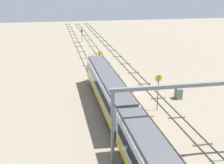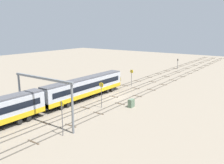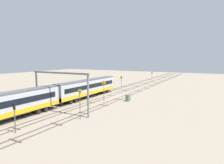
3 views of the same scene
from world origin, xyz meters
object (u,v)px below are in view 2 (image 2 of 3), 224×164
signal_light_trackside_approach (178,62)px  speed_sign_mid_trackside (132,75)px  speed_sign_far_trackside (62,114)px  speed_sign_near_foreground (101,91)px  overhead_gantry (43,90)px  relay_cabinet (131,103)px

signal_light_trackside_approach → speed_sign_mid_trackside: bearing=-179.9°
signal_light_trackside_approach → speed_sign_far_trackside: bearing=-173.0°
speed_sign_mid_trackside → speed_sign_near_foreground: bearing=-166.0°
overhead_gantry → relay_cabinet: bearing=-24.2°
overhead_gantry → speed_sign_mid_trackside: 32.73m
speed_sign_near_foreground → relay_cabinet: bearing=-52.3°
overhead_gantry → speed_sign_mid_trackside: (32.51, 2.60, -2.80)m
speed_sign_far_trackside → signal_light_trackside_approach: (69.09, 8.54, -0.72)m
speed_sign_far_trackside → relay_cabinet: (17.63, -1.33, -2.56)m
speed_sign_near_foreground → signal_light_trackside_approach: size_ratio=1.30×
speed_sign_far_trackside → relay_cabinet: bearing=-4.3°
overhead_gantry → relay_cabinet: overhead_gantry is taller
overhead_gantry → speed_sign_near_foreground: size_ratio=2.63×
speed_sign_mid_trackside → relay_cabinet: bearing=-149.0°
overhead_gantry → speed_sign_near_foreground: (12.40, -2.43, -2.36)m
speed_sign_far_trackside → relay_cabinet: size_ratio=3.24×
speed_sign_mid_trackside → speed_sign_far_trackside: size_ratio=0.84×
overhead_gantry → speed_sign_far_trackside: overhead_gantry is taller
overhead_gantry → speed_sign_far_trackside: size_ratio=2.54×
overhead_gantry → speed_sign_mid_trackside: overhead_gantry is taller
overhead_gantry → signal_light_trackside_approach: size_ratio=3.41×
speed_sign_near_foreground → relay_cabinet: speed_sign_near_foreground is taller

